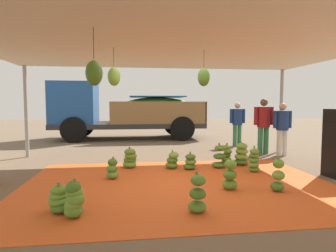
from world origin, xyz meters
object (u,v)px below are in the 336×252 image
(banana_bunch_0, at_px, (74,200))
(banana_bunch_7, at_px, (278,177))
(banana_bunch_2, at_px, (172,161))
(banana_bunch_5, at_px, (241,155))
(banana_bunch_3, at_px, (254,161))
(banana_bunch_9, at_px, (190,162))
(banana_bunch_8, at_px, (230,176))
(worker_2, at_px, (264,122))
(cargo_truck_main, at_px, (124,111))
(banana_bunch_1, at_px, (198,195))
(worker_1, at_px, (282,125))
(banana_bunch_11, at_px, (59,200))
(banana_bunch_12, at_px, (112,169))
(banana_bunch_4, at_px, (130,159))
(banana_bunch_10, at_px, (226,156))
(worker_0, at_px, (237,121))
(banana_bunch_6, at_px, (219,157))

(banana_bunch_0, bearing_deg, banana_bunch_7, 12.63)
(banana_bunch_2, xyz_separation_m, banana_bunch_5, (1.72, 0.16, 0.07))
(banana_bunch_3, relative_size, banana_bunch_9, 1.41)
(banana_bunch_8, bearing_deg, banana_bunch_5, 63.08)
(banana_bunch_3, xyz_separation_m, worker_2, (1.26, 2.19, 0.71))
(banana_bunch_8, xyz_separation_m, cargo_truck_main, (-2.03, 7.76, 0.95))
(banana_bunch_1, bearing_deg, banana_bunch_3, 50.59)
(banana_bunch_7, distance_m, banana_bunch_8, 0.80)
(cargo_truck_main, distance_m, worker_1, 6.65)
(banana_bunch_8, relative_size, banana_bunch_11, 1.35)
(banana_bunch_5, bearing_deg, banana_bunch_12, -163.72)
(banana_bunch_4, relative_size, worker_2, 0.30)
(banana_bunch_3, height_order, cargo_truck_main, cargo_truck_main)
(banana_bunch_3, bearing_deg, banana_bunch_8, -129.23)
(banana_bunch_1, bearing_deg, banana_bunch_0, 178.32)
(banana_bunch_8, height_order, banana_bunch_10, banana_bunch_8)
(banana_bunch_12, relative_size, worker_2, 0.27)
(banana_bunch_5, bearing_deg, worker_0, 70.86)
(banana_bunch_8, height_order, worker_1, worker_1)
(banana_bunch_11, height_order, worker_1, worker_1)
(banana_bunch_4, bearing_deg, banana_bunch_9, -15.26)
(banana_bunch_12, distance_m, cargo_truck_main, 6.83)
(banana_bunch_12, xyz_separation_m, cargo_truck_main, (0.05, 6.76, 1.01))
(banana_bunch_0, bearing_deg, banana_bunch_5, 39.56)
(banana_bunch_6, xyz_separation_m, worker_2, (1.89, 1.69, 0.71))
(banana_bunch_1, height_order, banana_bunch_5, banana_bunch_5)
(banana_bunch_7, distance_m, banana_bunch_10, 2.13)
(cargo_truck_main, bearing_deg, banana_bunch_11, -94.46)
(banana_bunch_8, bearing_deg, banana_bunch_6, 78.69)
(banana_bunch_1, bearing_deg, worker_2, 55.08)
(banana_bunch_12, distance_m, worker_0, 5.85)
(banana_bunch_1, relative_size, banana_bunch_12, 1.32)
(worker_1, bearing_deg, worker_2, 140.18)
(banana_bunch_10, bearing_deg, banana_bunch_11, -141.34)
(banana_bunch_6, height_order, banana_bunch_12, banana_bunch_6)
(worker_2, bearing_deg, banana_bunch_7, -112.11)
(banana_bunch_6, xyz_separation_m, worker_0, (1.73, 3.39, 0.65))
(banana_bunch_2, xyz_separation_m, banana_bunch_6, (1.10, -0.06, 0.06))
(banana_bunch_11, height_order, worker_2, worker_2)
(banana_bunch_0, xyz_separation_m, banana_bunch_6, (2.78, 2.60, 0.01))
(banana_bunch_4, xyz_separation_m, banana_bunch_9, (1.36, -0.37, -0.04))
(banana_bunch_1, xyz_separation_m, banana_bunch_10, (1.39, 2.89, -0.02))
(banana_bunch_3, bearing_deg, cargo_truck_main, 114.46)
(banana_bunch_3, height_order, banana_bunch_4, banana_bunch_3)
(banana_bunch_5, xyz_separation_m, banana_bunch_11, (-3.65, -2.58, -0.08))
(banana_bunch_9, bearing_deg, banana_bunch_1, -99.49)
(banana_bunch_2, distance_m, banana_bunch_11, 3.10)
(banana_bunch_1, bearing_deg, banana_bunch_12, 122.96)
(banana_bunch_11, bearing_deg, banana_bunch_12, 70.29)
(banana_bunch_8, bearing_deg, banana_bunch_1, -129.63)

